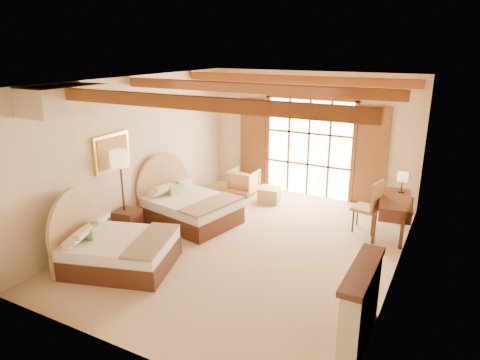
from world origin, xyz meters
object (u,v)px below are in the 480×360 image
Objects in this scene: desk at (394,215)px; bed_near at (113,246)px; armchair at (243,181)px; nightstand at (128,223)px; bed_far at (185,205)px.

bed_near is at bearing -146.97° from desk.
nightstand is at bearing 74.86° from armchair.
armchair is (0.90, 3.49, 0.05)m from nightstand.
nightstand is 3.61m from armchair.
desk reaches higher than nightstand.
armchair is (0.24, 4.59, -0.04)m from bed_near.
nightstand is at bearing -107.05° from bed_far.
bed_far is 2.33m from armchair.
bed_far is (-0.02, 2.28, 0.01)m from bed_near.
nightstand is 5.56m from desk.
desk is (4.24, 1.49, 0.04)m from bed_far.
bed_near reaches higher than nightstand.
desk is at bearing 24.59° from bed_near.
desk is at bearing 21.05° from nightstand.
bed_near is 5.66m from desk.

